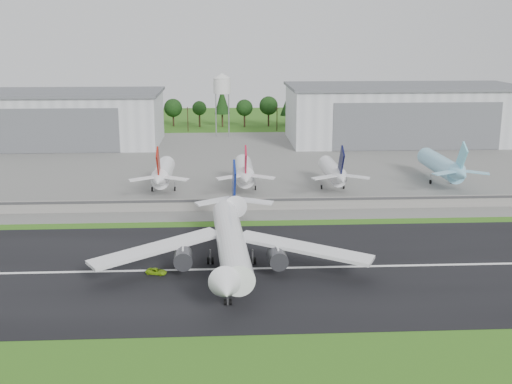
{
  "coord_description": "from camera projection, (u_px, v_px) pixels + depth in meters",
  "views": [
    {
      "loc": [
        -5.36,
        -115.44,
        48.13
      ],
      "look_at": [
        3.0,
        40.0,
        9.0
      ],
      "focal_mm": 45.0,
      "sensor_mm": 36.0,
      "label": 1
    }
  ],
  "objects": [
    {
      "name": "apron",
      "position": [
        237.0,
        163.0,
        240.01
      ],
      "size": [
        320.0,
        150.0,
        0.1
      ],
      "primitive_type": "cube",
      "color": "slate",
      "rests_on": "ground"
    },
    {
      "name": "parked_jet_red_a",
      "position": [
        163.0,
        173.0,
        195.23
      ],
      "size": [
        7.36,
        31.29,
        16.54
      ],
      "color": "white",
      "rests_on": "ground"
    },
    {
      "name": "main_airliner",
      "position": [
        231.0,
        248.0,
        131.68
      ],
      "size": [
        57.22,
        59.21,
        18.17
      ],
      "rotation": [
        0.0,
        0.0,
        3.19
      ],
      "color": "white",
      "rests_on": "runway"
    },
    {
      "name": "runway",
      "position": [
        249.0,
        269.0,
        133.48
      ],
      "size": [
        320.0,
        60.0,
        0.1
      ],
      "primitive_type": "cube",
      "color": "black",
      "rests_on": "ground"
    },
    {
      "name": "ground_vehicle",
      "position": [
        156.0,
        271.0,
        130.33
      ],
      "size": [
        4.67,
        3.18,
        1.19
      ],
      "primitive_type": "imported",
      "rotation": [
        0.0,
        0.0,
        1.26
      ],
      "color": "#8BC116",
      "rests_on": "runway"
    },
    {
      "name": "blast_fence",
      "position": [
        242.0,
        204.0,
        176.62
      ],
      "size": [
        240.0,
        0.61,
        3.5
      ],
      "color": "gray",
      "rests_on": "ground"
    },
    {
      "name": "parked_jet_navy",
      "position": [
        334.0,
        172.0,
        197.99
      ],
      "size": [
        7.36,
        31.29,
        16.36
      ],
      "color": "white",
      "rests_on": "ground"
    },
    {
      "name": "runway_centerline",
      "position": [
        249.0,
        269.0,
        133.47
      ],
      "size": [
        220.0,
        1.0,
        0.02
      ],
      "primitive_type": "cube",
      "color": "white",
      "rests_on": "runway"
    },
    {
      "name": "hangar_east",
      "position": [
        403.0,
        114.0,
        284.35
      ],
      "size": [
        102.0,
        47.0,
        25.2
      ],
      "color": "silver",
      "rests_on": "ground"
    },
    {
      "name": "ground",
      "position": [
        252.0,
        288.0,
        123.81
      ],
      "size": [
        600.0,
        600.0,
        0.0
      ],
      "primitive_type": "plane",
      "color": "#205A15",
      "rests_on": "ground"
    },
    {
      "name": "parked_jet_skyblue",
      "position": [
        444.0,
        166.0,
        204.7
      ],
      "size": [
        7.36,
        37.29,
        16.81
      ],
      "color": "#86CAE8",
      "rests_on": "ground"
    },
    {
      "name": "hangar_west",
      "position": [
        49.0,
        118.0,
        276.52
      ],
      "size": [
        97.0,
        44.0,
        23.2
      ],
      "color": "silver",
      "rests_on": "ground"
    },
    {
      "name": "parked_jet_red_b",
      "position": [
        244.0,
        172.0,
        196.52
      ],
      "size": [
        7.36,
        31.29,
        16.7
      ],
      "color": "white",
      "rests_on": "ground"
    },
    {
      "name": "water_tower",
      "position": [
        222.0,
        84.0,
        296.73
      ],
      "size": [
        8.4,
        8.4,
        29.4
      ],
      "color": "#99999E",
      "rests_on": "ground"
    },
    {
      "name": "treeline",
      "position": [
        232.0,
        127.0,
        332.03
      ],
      "size": [
        320.0,
        16.0,
        22.0
      ],
      "primitive_type": null,
      "color": "black",
      "rests_on": "ground"
    },
    {
      "name": "utility_poles",
      "position": [
        233.0,
        131.0,
        317.5
      ],
      "size": [
        230.0,
        3.0,
        12.0
      ],
      "primitive_type": null,
      "color": "black",
      "rests_on": "ground"
    }
  ]
}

